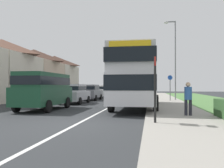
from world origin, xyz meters
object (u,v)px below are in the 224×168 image
at_px(parked_car_grey, 90,92).
at_px(parked_van_dark_green, 44,88).
at_px(street_lamp_mid, 174,55).
at_px(double_decker_bus, 136,76).
at_px(cycle_route_sign, 170,87).
at_px(pedestrian_at_stop, 188,97).
at_px(bus_stop_sign, 155,85).
at_px(parked_car_silver, 74,93).
at_px(parked_car_white, 100,91).

bearing_deg(parked_car_grey, parked_van_dark_green, -91.18).
distance_m(parked_van_dark_green, street_lamp_mid, 14.10).
bearing_deg(double_decker_bus, street_lamp_mid, 67.88).
distance_m(double_decker_bus, cycle_route_sign, 7.41).
relative_size(parked_car_grey, pedestrian_at_stop, 2.37).
height_order(parked_van_dark_green, cycle_route_sign, cycle_route_sign).
relative_size(parked_van_dark_green, bus_stop_sign, 1.89).
xyz_separation_m(parked_van_dark_green, street_lamp_mid, (8.93, 10.42, 3.22)).
height_order(double_decker_bus, parked_car_silver, double_decker_bus).
xyz_separation_m(cycle_route_sign, street_lamp_mid, (0.54, 1.42, 3.14)).
height_order(double_decker_bus, parked_car_grey, double_decker_bus).
xyz_separation_m(parked_car_grey, street_lamp_mid, (8.72, 0.06, 3.66)).
height_order(parked_van_dark_green, bus_stop_sign, bus_stop_sign).
bearing_deg(parked_car_silver, parked_car_white, 89.53).
distance_m(parked_car_silver, street_lamp_mid, 10.74).
height_order(bus_stop_sign, street_lamp_mid, street_lamp_mid).
distance_m(parked_van_dark_green, pedestrian_at_stop, 8.63).
bearing_deg(parked_car_white, pedestrian_at_stop, -65.53).
distance_m(parked_car_silver, cycle_route_sign, 8.99).
distance_m(parked_car_silver, bus_stop_sign, 12.27).
relative_size(parked_car_silver, cycle_route_sign, 1.66).
distance_m(pedestrian_at_stop, cycle_route_sign, 11.41).
bearing_deg(street_lamp_mid, double_decker_bus, -112.12).
xyz_separation_m(double_decker_bus, parked_car_silver, (-5.45, 3.31, -1.24)).
bearing_deg(parked_van_dark_green, double_decker_bus, 21.30).
distance_m(parked_car_white, bus_stop_sign, 21.21).
bearing_deg(cycle_route_sign, street_lamp_mid, 69.30).
relative_size(parked_car_white, pedestrian_at_stop, 2.60).
bearing_deg(parked_van_dark_green, cycle_route_sign, 46.99).
distance_m(pedestrian_at_stop, street_lamp_mid, 13.33).
distance_m(parked_car_grey, bus_stop_sign, 16.55).
bearing_deg(street_lamp_mid, pedestrian_at_stop, -92.90).
xyz_separation_m(parked_car_white, bus_stop_sign, (6.50, -20.18, 0.66)).
height_order(parked_car_white, bus_stop_sign, bus_stop_sign).
relative_size(parked_car_silver, pedestrian_at_stop, 2.50).
relative_size(pedestrian_at_stop, bus_stop_sign, 0.64).
distance_m(double_decker_bus, parked_car_silver, 6.49).
distance_m(parked_car_silver, parked_car_white, 9.85).
relative_size(parked_car_grey, parked_car_white, 0.91).
relative_size(parked_car_white, street_lamp_mid, 0.54).
xyz_separation_m(parked_car_white, cycle_route_sign, (8.18, -6.33, 0.54)).
bearing_deg(pedestrian_at_stop, double_decker_bus, 120.56).
bearing_deg(cycle_route_sign, parked_car_white, 142.26).
bearing_deg(double_decker_bus, parked_car_white, 112.19).
height_order(bus_stop_sign, cycle_route_sign, bus_stop_sign).
distance_m(parked_car_grey, pedestrian_at_stop, 15.10).
height_order(parked_car_silver, parked_car_white, parked_car_silver).
bearing_deg(bus_stop_sign, street_lamp_mid, 81.74).
bearing_deg(parked_car_grey, cycle_route_sign, -9.44).
bearing_deg(double_decker_bus, parked_van_dark_green, -158.70).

